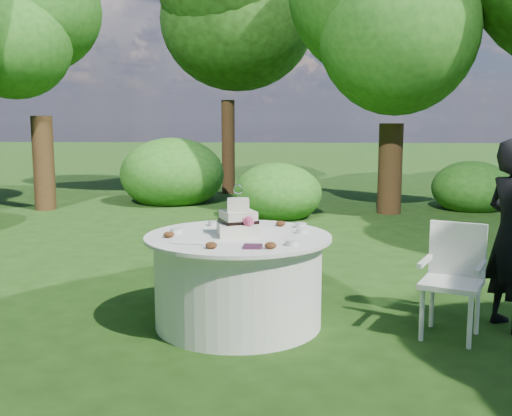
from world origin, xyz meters
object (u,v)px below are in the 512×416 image
at_px(cake, 238,222).
at_px(chair, 454,272).
at_px(napkins, 253,246).
at_px(table, 238,279).

height_order(cake, chair, cake).
bearing_deg(chair, napkins, -167.61).
xyz_separation_m(napkins, table, (-0.16, 0.48, -0.39)).
relative_size(table, chair, 1.73).
height_order(napkins, cake, cake).
bearing_deg(table, cake, 10.25).
relative_size(cake, chair, 0.48).
height_order(napkins, table, napkins).
relative_size(napkins, cake, 0.32).
bearing_deg(chair, table, 175.63).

